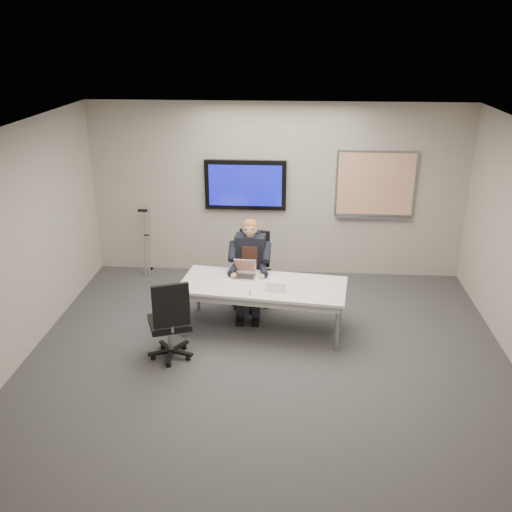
# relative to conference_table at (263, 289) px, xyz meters

# --- Properties ---
(floor) EXTENTS (6.00, 6.00, 0.02)m
(floor) POSITION_rel_conference_table_xyz_m (0.10, -0.99, -0.60)
(floor) COLOR #3A3A3D
(floor) RESTS_ON ground
(ceiling) EXTENTS (6.00, 6.00, 0.02)m
(ceiling) POSITION_rel_conference_table_xyz_m (0.10, -0.99, 2.20)
(ceiling) COLOR silver
(ceiling) RESTS_ON wall_back
(wall_back) EXTENTS (6.00, 0.02, 2.80)m
(wall_back) POSITION_rel_conference_table_xyz_m (0.10, 2.01, 0.80)
(wall_back) COLOR #ABA59A
(wall_back) RESTS_ON ground
(wall_front) EXTENTS (6.00, 0.02, 2.80)m
(wall_front) POSITION_rel_conference_table_xyz_m (0.10, -3.99, 0.80)
(wall_front) COLOR #ABA59A
(wall_front) RESTS_ON ground
(wall_left) EXTENTS (0.02, 6.00, 2.80)m
(wall_left) POSITION_rel_conference_table_xyz_m (-2.90, -0.99, 0.80)
(wall_left) COLOR #ABA59A
(wall_left) RESTS_ON ground
(conference_table) EXTENTS (2.28, 1.16, 0.67)m
(conference_table) POSITION_rel_conference_table_xyz_m (0.00, 0.00, 0.00)
(conference_table) COLOR white
(conference_table) RESTS_ON ground
(tv_display) EXTENTS (1.30, 0.09, 0.80)m
(tv_display) POSITION_rel_conference_table_xyz_m (-0.40, 1.95, 0.90)
(tv_display) COLOR black
(tv_display) RESTS_ON wall_back
(whiteboard) EXTENTS (1.25, 0.08, 1.10)m
(whiteboard) POSITION_rel_conference_table_xyz_m (1.65, 1.98, 0.93)
(whiteboard) COLOR #96989E
(whiteboard) RESTS_ON wall_back
(office_chair_far) EXTENTS (0.62, 0.62, 1.11)m
(office_chair_far) POSITION_rel_conference_table_xyz_m (-0.21, 0.72, -0.25)
(office_chair_far) COLOR black
(office_chair_far) RESTS_ON ground
(office_chair_near) EXTENTS (0.67, 0.67, 1.09)m
(office_chair_near) POSITION_rel_conference_table_xyz_m (-1.08, -0.83, -0.26)
(office_chair_near) COLOR black
(office_chair_near) RESTS_ON ground
(seated_person) EXTENTS (0.43, 0.74, 1.37)m
(seated_person) POSITION_rel_conference_table_xyz_m (-0.22, 0.46, -0.05)
(seated_person) COLOR #1D2031
(seated_person) RESTS_ON office_chair_far
(crutch) EXTENTS (0.29, 0.66, 1.24)m
(crutch) POSITION_rel_conference_table_xyz_m (-2.01, 1.78, -0.00)
(crutch) COLOR #A1A4A9
(crutch) RESTS_ON ground
(laptop) EXTENTS (0.32, 0.30, 0.22)m
(laptop) POSITION_rel_conference_table_xyz_m (-0.27, 0.25, 0.13)
(laptop) COLOR #BBBBBE
(laptop) RESTS_ON conference_table
(name_tent) EXTENTS (0.27, 0.11, 0.10)m
(name_tent) POSITION_rel_conference_table_xyz_m (0.18, -0.21, 0.13)
(name_tent) COLOR white
(name_tent) RESTS_ON conference_table
(pen) EXTENTS (0.01, 0.13, 0.01)m
(pen) POSITION_rel_conference_table_xyz_m (-0.15, -0.29, 0.08)
(pen) COLOR black
(pen) RESTS_ON conference_table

